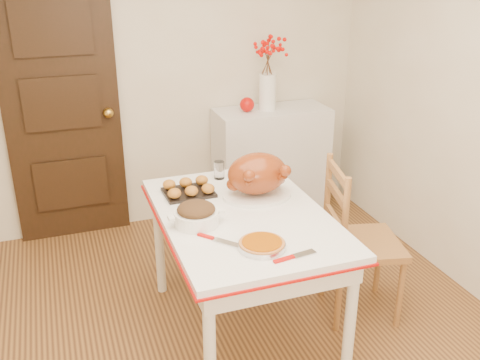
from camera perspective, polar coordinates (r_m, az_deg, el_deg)
name	(u,v)px	position (r m, az deg, el deg)	size (l,w,h in m)	color
wall_back	(152,75)	(4.42, -9.20, 10.77)	(3.50, 0.00, 2.50)	silver
door_back	(62,111)	(4.37, -18.03, 6.86)	(0.85, 0.06, 2.06)	black
sideboard	(271,163)	(4.70, 3.23, 1.82)	(0.94, 0.42, 0.94)	silver
kitchen_table	(243,274)	(3.25, 0.30, -9.79)	(0.91, 1.33, 0.80)	white
chair_oak	(363,240)	(3.46, 12.74, -6.15)	(0.45, 0.45, 1.01)	#905D2C
berry_vase	(268,73)	(4.46, 2.92, 11.13)	(0.32, 0.32, 0.61)	white
apple	(247,105)	(4.45, 0.74, 7.87)	(0.12, 0.12, 0.12)	#B80B06
turkey_platter	(257,176)	(3.20, 1.81, 0.45)	(0.42, 0.33, 0.27)	maroon
pumpkin_pie	(262,244)	(2.69, 2.30, -6.67)	(0.24, 0.24, 0.05)	#914100
stuffing_dish	(196,214)	(2.91, -4.58, -3.59)	(0.30, 0.24, 0.12)	#3B2614
rolls_tray	(189,188)	(3.28, -5.39, -0.83)	(0.29, 0.23, 0.08)	#C37A24
pie_server	(295,256)	(2.64, 5.72, -7.89)	(0.23, 0.07, 0.01)	silver
carving_knife	(220,240)	(2.77, -2.14, -6.28)	(0.26, 0.06, 0.01)	silver
drinking_glass	(219,170)	(3.49, -2.19, 1.04)	(0.07, 0.07, 0.11)	white
shaker_pair	(262,165)	(3.61, 2.33, 1.57)	(0.09, 0.04, 0.09)	white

